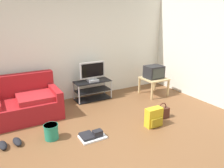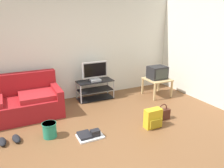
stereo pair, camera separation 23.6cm
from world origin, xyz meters
name	(u,v)px [view 2 (the right image)]	position (x,y,z in m)	size (l,w,h in m)	color
ground_plane	(106,148)	(0.00, 0.00, -0.01)	(9.00, 9.80, 0.02)	brown
wall_back	(63,46)	(0.00, 2.45, 1.35)	(9.00, 0.10, 2.70)	silver
wall_right	(208,46)	(3.05, 0.84, 1.35)	(0.10, 3.60, 2.70)	silver
couch	(12,103)	(-1.30, 1.87, 0.31)	(1.97, 0.94, 0.86)	maroon
tv_stand	(95,90)	(0.65, 2.08, 0.24)	(0.90, 0.41, 0.48)	black
flat_tv	(95,72)	(0.65, 2.06, 0.72)	(0.64, 0.22, 0.49)	#B2B2B7
side_table	(157,81)	(2.21, 1.58, 0.40)	(0.60, 0.60, 0.47)	tan
crt_tv	(157,73)	(2.21, 1.59, 0.63)	(0.45, 0.37, 0.33)	#232326
backpack	(153,119)	(1.09, 0.21, 0.18)	(0.33, 0.23, 0.37)	gold
handbag	(163,114)	(1.46, 0.38, 0.12)	(0.31, 0.12, 0.35)	#4C2319
cleaning_bucket	(50,130)	(-0.76, 0.73, 0.14)	(0.25, 0.25, 0.27)	#238466
sneakers_pair	(9,140)	(-1.41, 0.85, 0.04)	(0.38, 0.30, 0.09)	black
floor_tray	(90,135)	(-0.13, 0.40, 0.04)	(0.45, 0.33, 0.14)	silver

